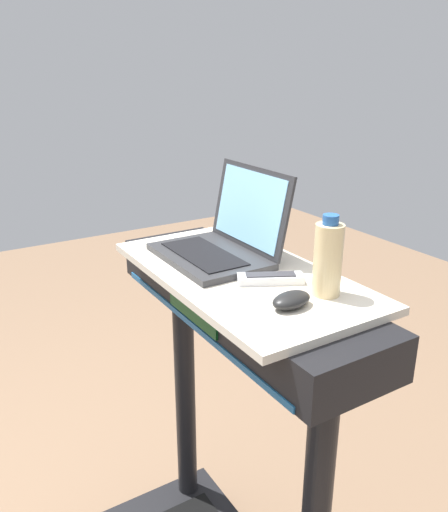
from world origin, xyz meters
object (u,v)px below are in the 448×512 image
at_px(computer_mouse, 291,300).
at_px(water_bottle, 328,259).
at_px(tv_remote, 270,278).
at_px(laptop, 222,240).

relative_size(computer_mouse, water_bottle, 0.53).
bearing_deg(tv_remote, laptop, -179.35).
xyz_separation_m(water_bottle, tv_remote, (-0.12, -0.07, -0.08)).
bearing_deg(laptop, water_bottle, 11.30).
bearing_deg(tv_remote, computer_mouse, -17.69).
xyz_separation_m(computer_mouse, tv_remote, (-0.13, 0.04, -0.01)).
distance_m(laptop, tv_remote, 0.22).
bearing_deg(water_bottle, laptop, -168.28).
bearing_deg(laptop, computer_mouse, -6.92).
bearing_deg(water_bottle, computer_mouse, -83.34).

